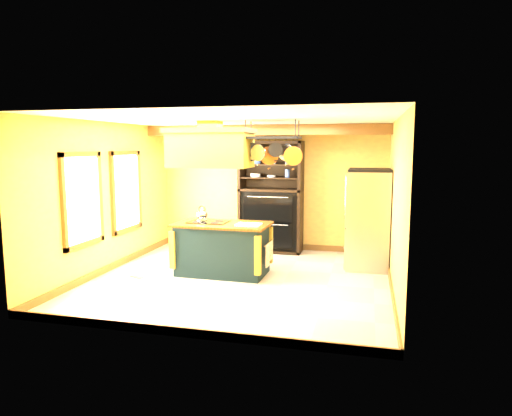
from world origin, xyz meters
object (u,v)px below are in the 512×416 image
at_px(range_hood, 210,147).
at_px(hutch, 271,209).
at_px(kitchen_island, 222,248).
at_px(pot_rack, 273,145).
at_px(refrigerator, 368,221).

distance_m(range_hood, hutch, 2.50).
height_order(kitchen_island, pot_rack, pot_rack).
xyz_separation_m(pot_rack, hutch, (-0.45, 2.01, -1.37)).
bearing_deg(pot_rack, hutch, 102.61).
xyz_separation_m(kitchen_island, range_hood, (-0.20, -0.00, 1.78)).
bearing_deg(hutch, range_hood, -108.31).
relative_size(refrigerator, hutch, 0.76).
bearing_deg(kitchen_island, refrigerator, 24.81).
bearing_deg(refrigerator, hutch, 155.56).
relative_size(pot_rack, refrigerator, 0.56).
xyz_separation_m(refrigerator, hutch, (-2.03, 0.92, 0.03)).
relative_size(range_hood, pot_rack, 1.46).
xyz_separation_m(kitchen_island, refrigerator, (2.50, 1.08, 0.41)).
distance_m(kitchen_island, pot_rack, 2.03).
distance_m(kitchen_island, refrigerator, 2.75).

